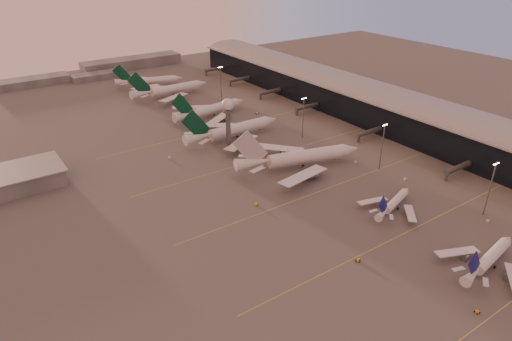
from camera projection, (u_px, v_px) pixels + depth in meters
ground at (392, 264)px, 164.51m from camera, size 700.00×700.00×0.00m
taxiway_markings at (342, 182)px, 220.92m from camera, size 180.00×185.25×0.02m
terminal at (371, 103)px, 295.65m from camera, size 57.00×362.00×23.04m
radar_tower at (228, 114)px, 245.78m from camera, size 6.40×6.40×31.10m
mast_a at (490, 186)px, 187.94m from camera, size 3.60×0.56×25.00m
mast_b at (382, 145)px, 226.79m from camera, size 3.60×0.56×25.00m
mast_c at (303, 116)px, 264.62m from camera, size 3.60×0.56×25.00m
mast_d at (221, 81)px, 329.67m from camera, size 3.60×0.56×25.00m
distant_horizon at (104, 69)px, 402.81m from camera, size 165.00×37.50×9.00m
narrowbody_near at (488, 261)px, 161.08m from camera, size 39.01×30.94×15.30m
narrowbody_mid at (393, 204)px, 196.55m from camera, size 32.41×25.46×13.07m
widebody_white at (299, 160)px, 232.87m from camera, size 67.29×53.21×24.22m
greentail_a at (233, 132)px, 267.34m from camera, size 64.40×52.02×23.40m
greentail_b at (211, 111)px, 301.46m from camera, size 57.81×46.38×21.08m
greentail_c at (170, 91)px, 341.02m from camera, size 62.70×50.62×22.77m
greentail_d at (150, 82)px, 365.42m from camera, size 52.27×41.60×19.53m
gsv_tug_near at (477, 312)px, 142.39m from camera, size 2.31×3.27×0.85m
gsv_catering_a at (489, 218)px, 188.02m from camera, size 5.33×2.66×4.31m
gsv_tug_mid at (358, 260)px, 165.38m from camera, size 3.90×4.16×1.03m
gsv_truck_b at (406, 178)px, 221.66m from camera, size 5.98×3.34×2.28m
gsv_truck_c at (257, 203)px, 200.64m from camera, size 6.48×3.77×2.47m
gsv_catering_b at (356, 159)px, 238.44m from camera, size 5.84×3.93×4.40m
gsv_tug_far at (262, 166)px, 234.62m from camera, size 3.06×4.06×1.03m
gsv_truck_d at (169, 156)px, 244.12m from camera, size 4.12×6.24×2.37m
gsv_tug_hangar at (257, 113)px, 307.56m from camera, size 3.62×2.25×1.01m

